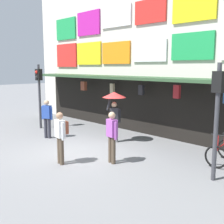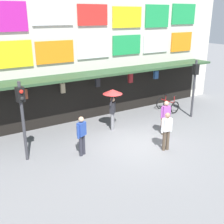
% 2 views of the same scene
% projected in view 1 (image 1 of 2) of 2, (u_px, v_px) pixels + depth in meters
% --- Properties ---
extents(ground_plane, '(80.00, 80.00, 0.00)m').
position_uv_depth(ground_plane, '(79.00, 152.00, 10.39)').
color(ground_plane, slate).
extents(shopfront, '(18.00, 2.60, 8.00)m').
position_uv_depth(shopfront, '(158.00, 47.00, 12.88)').
color(shopfront, beige).
rests_on(shopfront, ground).
extents(traffic_light_near, '(0.31, 0.34, 3.20)m').
position_uv_depth(traffic_light_near, '(39.00, 86.00, 14.10)').
color(traffic_light_near, '#38383D').
rests_on(traffic_light_near, ground).
extents(traffic_light_far, '(0.29, 0.33, 3.20)m').
position_uv_depth(traffic_light_far, '(218.00, 103.00, 7.49)').
color(traffic_light_far, '#38383D').
rests_on(traffic_light_far, ground).
extents(bicycle_parked, '(0.85, 1.24, 1.05)m').
position_uv_depth(bicycle_parked, '(222.00, 152.00, 9.09)').
color(bicycle_parked, black).
rests_on(bicycle_parked, ground).
extents(pedestrian_in_white, '(0.48, 0.36, 1.68)m').
position_uv_depth(pedestrian_in_white, '(47.00, 117.00, 12.27)').
color(pedestrian_in_white, '#2D2D38').
rests_on(pedestrian_in_white, ground).
extents(pedestrian_with_umbrella, '(0.96, 0.96, 2.08)m').
position_uv_depth(pedestrian_with_umbrella, '(114.00, 103.00, 11.50)').
color(pedestrian_with_umbrella, gray).
rests_on(pedestrian_with_umbrella, ground).
extents(pedestrian_in_yellow, '(0.52, 0.40, 1.68)m').
position_uv_depth(pedestrian_in_yellow, '(61.00, 134.00, 8.99)').
color(pedestrian_in_yellow, brown).
rests_on(pedestrian_in_yellow, ground).
extents(pedestrian_in_purple, '(0.52, 0.28, 1.68)m').
position_uv_depth(pedestrian_in_purple, '(112.00, 134.00, 9.06)').
color(pedestrian_in_purple, brown).
rests_on(pedestrian_in_purple, ground).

